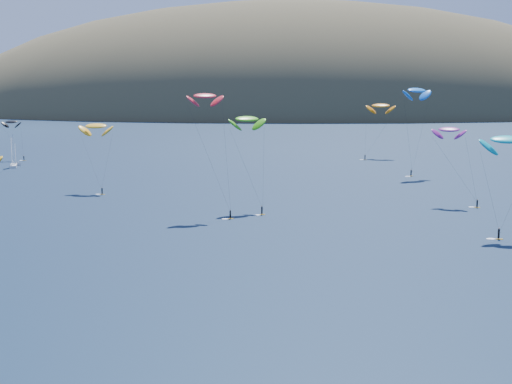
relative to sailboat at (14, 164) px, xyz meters
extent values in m
ellipsoid|color=#3D3526|center=(104.29, 373.98, -13.54)|extent=(600.00, 300.00, 210.00)
ellipsoid|color=#3D3526|center=(-55.71, 403.98, -8.14)|extent=(340.00, 240.00, 120.00)
ellipsoid|color=#3D3526|center=(264.29, 353.98, -10.30)|extent=(320.00, 220.00, 156.00)
cube|color=silver|center=(0.00, -0.02, -0.58)|extent=(4.08, 7.97, 0.92)
cylinder|color=silver|center=(0.00, 0.50, 4.82)|extent=(0.14, 0.14, 10.79)
cube|color=gold|center=(43.11, -55.76, -0.90)|extent=(1.44, 0.60, 0.08)
cylinder|color=black|center=(43.11, -55.76, -0.02)|extent=(0.33, 0.33, 1.49)
sphere|color=#8C6047|center=(43.11, -55.76, 0.85)|extent=(0.25, 0.25, 0.25)
ellipsoid|color=yellow|center=(40.25, -48.12, 16.26)|extent=(9.50, 5.40, 5.02)
cube|color=gold|center=(84.75, -82.15, -0.89)|extent=(1.55, 1.05, 0.08)
cylinder|color=black|center=(84.75, -82.15, 0.05)|extent=(0.35, 0.35, 1.62)
sphere|color=#8C6047|center=(84.75, -82.15, 0.99)|extent=(0.27, 0.27, 0.27)
ellipsoid|color=#43AE17|center=(81.20, -72.61, 19.63)|extent=(9.62, 7.43, 4.87)
cube|color=gold|center=(129.59, -19.94, -0.89)|extent=(1.59, 1.23, 0.09)
cylinder|color=black|center=(129.59, -19.94, 0.11)|extent=(0.37, 0.37, 1.70)
sphere|color=#8C6047|center=(129.59, -19.94, 1.09)|extent=(0.29, 0.29, 0.29)
ellipsoid|color=blue|center=(131.12, -16.41, 25.06)|extent=(11.29, 9.51, 5.75)
cube|color=gold|center=(129.45, -105.14, -0.89)|extent=(1.68, 0.64, 0.09)
cylinder|color=black|center=(129.45, -105.14, 0.14)|extent=(0.38, 0.38, 1.75)
sphere|color=#8C6047|center=(129.45, -105.14, 1.15)|extent=(0.29, 0.29, 0.29)
ellipsoid|color=#039BAA|center=(131.64, -100.54, 17.43)|extent=(10.38, 5.65, 5.56)
cube|color=gold|center=(134.76, -72.36, -0.90)|extent=(1.52, 0.92, 0.08)
cylinder|color=black|center=(134.76, -72.36, 0.03)|extent=(0.34, 0.34, 1.57)
sphere|color=#8C6047|center=(134.76, -72.36, 0.94)|extent=(0.26, 0.26, 0.26)
ellipsoid|color=#861F82|center=(129.19, -65.59, 16.76)|extent=(8.44, 6.08, 4.28)
cube|color=gold|center=(78.04, -86.81, -0.90)|extent=(1.52, 0.89, 0.08)
cylinder|color=black|center=(78.04, -86.81, 0.02)|extent=(0.34, 0.34, 1.56)
sphere|color=#8C6047|center=(78.04, -86.81, 0.93)|extent=(0.26, 0.26, 0.26)
ellipsoid|color=red|center=(72.23, -79.59, 25.06)|extent=(8.60, 6.06, 4.37)
cube|color=gold|center=(121.11, 22.82, -0.90)|extent=(1.55, 0.81, 0.08)
cylinder|color=black|center=(121.11, 22.82, 0.04)|extent=(0.35, 0.35, 1.59)
sphere|color=#8C6047|center=(121.11, 22.82, 0.96)|extent=(0.27, 0.27, 0.27)
ellipsoid|color=#CA700B|center=(127.98, 33.57, 18.38)|extent=(11.30, 7.44, 5.80)
cube|color=gold|center=(-2.72, 18.13, -0.90)|extent=(1.42, 0.54, 0.08)
cylinder|color=black|center=(-2.72, 18.13, -0.03)|extent=(0.33, 0.33, 1.48)
sphere|color=#8C6047|center=(-2.72, 18.13, 0.83)|extent=(0.25, 0.25, 0.25)
ellipsoid|color=black|center=(-8.01, 22.00, 12.84)|extent=(7.46, 4.04, 3.99)
camera|label=1|loc=(86.64, -236.38, 29.32)|focal=50.00mm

